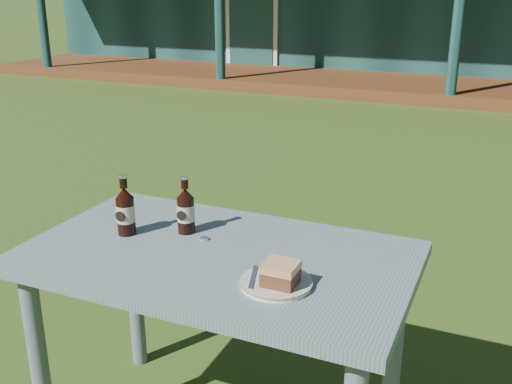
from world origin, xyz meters
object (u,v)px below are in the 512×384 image
at_px(cafe_table, 218,281).
at_px(cake_slice, 281,273).
at_px(plate, 276,283).
at_px(cola_bottle_far, 125,211).
at_px(cola_bottle_near, 186,210).

bearing_deg(cafe_table, cake_slice, -27.34).
height_order(plate, cake_slice, cake_slice).
height_order(cafe_table, cola_bottle_far, cola_bottle_far).
relative_size(cake_slice, cola_bottle_near, 0.47).
bearing_deg(cola_bottle_near, cafe_table, -30.69).
bearing_deg(plate, cola_bottle_far, 167.26).
xyz_separation_m(cafe_table, plate, (0.25, -0.13, 0.11)).
bearing_deg(cola_bottle_near, cola_bottle_far, -152.33).
relative_size(plate, cola_bottle_far, 0.99).
height_order(plate, cola_bottle_far, cola_bottle_far).
distance_m(cafe_table, cake_slice, 0.33).
xyz_separation_m(cafe_table, cola_bottle_far, (-0.34, 0.01, 0.18)).
distance_m(cafe_table, cola_bottle_far, 0.38).
xyz_separation_m(plate, cola_bottle_near, (-0.41, 0.22, 0.07)).
relative_size(cake_slice, cola_bottle_far, 0.45).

